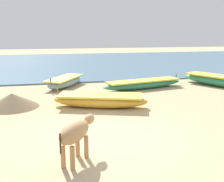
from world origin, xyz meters
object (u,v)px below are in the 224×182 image
(fishing_boat_1, at_px, (65,82))
(fishing_boat_5, at_px, (143,84))
(fishing_boat_4, at_px, (100,100))
(cow_adult_tan, at_px, (76,133))

(fishing_boat_1, bearing_deg, fishing_boat_5, 101.54)
(fishing_boat_5, bearing_deg, fishing_boat_4, -145.54)
(cow_adult_tan, bearing_deg, fishing_boat_1, 34.36)
(fishing_boat_5, distance_m, cow_adult_tan, 8.49)
(fishing_boat_4, height_order, cow_adult_tan, cow_adult_tan)
(fishing_boat_1, relative_size, cow_adult_tan, 2.39)
(fishing_boat_1, relative_size, fishing_boat_5, 0.70)
(fishing_boat_5, bearing_deg, fishing_boat_1, 148.90)
(fishing_boat_4, relative_size, fishing_boat_5, 0.83)
(fishing_boat_4, relative_size, cow_adult_tan, 2.84)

